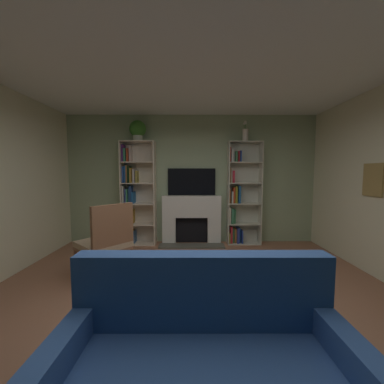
% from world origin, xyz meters
% --- Properties ---
extents(ground_plane, '(6.41, 6.41, 0.00)m').
position_xyz_m(ground_plane, '(0.00, 0.00, 0.00)').
color(ground_plane, '#966249').
extents(wall_back_accent, '(5.47, 0.06, 2.76)m').
position_xyz_m(wall_back_accent, '(0.00, 2.70, 1.38)').
color(wall_back_accent, '#99AA84').
rests_on(wall_back_accent, ground_plane).
extents(ceiling, '(5.47, 5.46, 0.06)m').
position_xyz_m(ceiling, '(0.00, 0.00, 2.79)').
color(ceiling, white).
rests_on(ceiling, wall_back_accent).
extents(fireplace, '(1.36, 0.52, 1.04)m').
position_xyz_m(fireplace, '(0.00, 2.56, 0.54)').
color(fireplace, silver).
rests_on(fireplace, ground_plane).
extents(tv, '(1.03, 0.06, 0.58)m').
position_xyz_m(tv, '(0.00, 2.64, 1.33)').
color(tv, black).
rests_on(tv, fireplace).
extents(bookshelf_left, '(0.71, 0.34, 2.18)m').
position_xyz_m(bookshelf_left, '(-1.21, 2.55, 1.08)').
color(bookshelf_left, beige).
rests_on(bookshelf_left, ground_plane).
extents(bookshelf_right, '(0.71, 0.29, 2.18)m').
position_xyz_m(bookshelf_right, '(1.04, 2.56, 1.01)').
color(bookshelf_right, beige).
rests_on(bookshelf_right, ground_plane).
extents(potted_plant, '(0.34, 0.34, 0.43)m').
position_xyz_m(potted_plant, '(-1.12, 2.52, 2.42)').
color(potted_plant, beige).
rests_on(potted_plant, bookshelf_left).
extents(vase_with_flowers, '(0.12, 0.12, 0.43)m').
position_xyz_m(vase_with_flowers, '(1.12, 2.52, 2.33)').
color(vase_with_flowers, beige).
rests_on(vase_with_flowers, bookshelf_right).
extents(couch, '(1.80, 0.86, 0.95)m').
position_xyz_m(couch, '(0.06, -1.10, 0.30)').
color(couch, '#315391').
rests_on(couch, ground_plane).
extents(armchair, '(0.88, 0.88, 1.09)m').
position_xyz_m(armchair, '(-1.24, 0.88, 0.55)').
color(armchair, brown).
rests_on(armchair, ground_plane).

